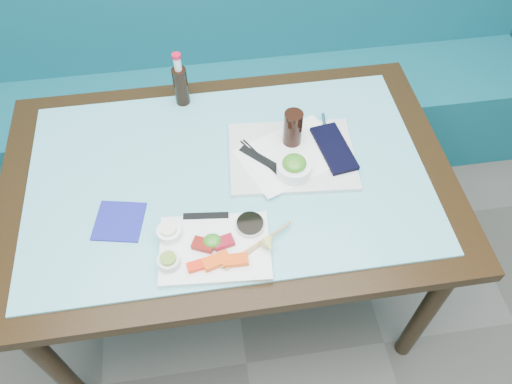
{
  "coord_description": "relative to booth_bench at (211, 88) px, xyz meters",
  "views": [
    {
      "loc": [
        -0.06,
        0.48,
        1.95
      ],
      "look_at": [
        0.07,
        1.34,
        0.8
      ],
      "focal_mm": 35.0,
      "sensor_mm": 36.0,
      "label": 1
    }
  ],
  "objects": [
    {
      "name": "cola_bottle_neck",
      "position": [
        -0.12,
        -0.49,
        0.55
      ],
      "size": [
        0.03,
        0.03,
        0.05
      ],
      "primitive_type": "cylinder",
      "rotation": [
        0.0,
        0.0,
        0.13
      ],
      "color": "silver",
      "rests_on": "cola_bottle_body"
    },
    {
      "name": "paper_placemat",
      "position": [
        0.21,
        -0.8,
        0.4
      ],
      "size": [
        0.38,
        0.33,
        0.0
      ],
      "primitive_type": "cube",
      "rotation": [
        0.0,
        0.0,
        0.39
      ],
      "color": "white",
      "rests_on": "serving_tray"
    },
    {
      "name": "blue_napkin",
      "position": [
        -0.33,
        -0.97,
        0.39
      ],
      "size": [
        0.16,
        0.16,
        0.01
      ],
      "primitive_type": "cube",
      "rotation": [
        0.0,
        0.0,
        -0.21
      ],
      "color": "navy",
      "rests_on": "glass_top"
    },
    {
      "name": "salmon_right",
      "position": [
        -0.02,
        -1.16,
        0.41
      ],
      "size": [
        0.07,
        0.03,
        0.02
      ],
      "primitive_type": "cube",
      "rotation": [
        0.0,
        0.0,
        -0.01
      ],
      "color": "#FD470A",
      "rests_on": "sashimi_plate"
    },
    {
      "name": "salmon_mid",
      "position": [
        -0.07,
        -1.15,
        0.41
      ],
      "size": [
        0.08,
        0.05,
        0.02
      ],
      "primitive_type": "cube",
      "rotation": [
        0.0,
        0.0,
        0.28
      ],
      "color": "#FF4C0A",
      "rests_on": "sashimi_plate"
    },
    {
      "name": "cola_bottle_body",
      "position": [
        -0.12,
        -0.49,
        0.45
      ],
      "size": [
        0.06,
        0.06,
        0.14
      ],
      "primitive_type": "cylinder",
      "rotation": [
        0.0,
        0.0,
        -0.37
      ],
      "color": "black",
      "rests_on": "glass_top"
    },
    {
      "name": "soy_fill",
      "position": [
        0.04,
        -1.05,
        0.42
      ],
      "size": [
        0.09,
        0.09,
        0.01
      ],
      "primitive_type": "cylinder",
      "rotation": [
        0.0,
        0.0,
        0.19
      ],
      "color": "black",
      "rests_on": "soy_dish"
    },
    {
      "name": "fork",
      "position": [
        0.34,
        -0.7,
        0.4
      ],
      "size": [
        0.02,
        0.1,
        0.01
      ],
      "primitive_type": "cylinder",
      "rotation": [
        1.57,
        0.0,
        -0.12
      ],
      "color": "silver",
      "rests_on": "serving_tray"
    },
    {
      "name": "wasabi_fill",
      "position": [
        -0.19,
        -1.14,
        0.43
      ],
      "size": [
        0.05,
        0.05,
        0.01
      ],
      "primitive_type": "cylinder",
      "rotation": [
        0.0,
        0.0,
        -0.29
      ],
      "color": "olive",
      "rests_on": "ramekin_wasabi"
    },
    {
      "name": "tuna_left",
      "position": [
        -0.1,
        -1.1,
        0.41
      ],
      "size": [
        0.07,
        0.06,
        0.02
      ],
      "primitive_type": "cube",
      "rotation": [
        0.0,
        0.0,
        -0.43
      ],
      "color": "maroon",
      "rests_on": "sashimi_plate"
    },
    {
      "name": "tray_sleeve",
      "position": [
        0.11,
        -0.81,
        0.4
      ],
      "size": [
        0.14,
        0.14,
        0.0
      ],
      "primitive_type": "cube",
      "rotation": [
        0.0,
        0.0,
        0.77
      ],
      "color": "black",
      "rests_on": "serving_tray"
    },
    {
      "name": "ginger_fill",
      "position": [
        -0.19,
        -1.05,
        0.43
      ],
      "size": [
        0.05,
        0.05,
        0.01
      ],
      "primitive_type": "cylinder",
      "rotation": [
        0.0,
        0.0,
        -0.18
      ],
      "color": "white",
      "rests_on": "ramekin_ginger"
    },
    {
      "name": "black_chopstick_a",
      "position": [
        0.11,
        -0.81,
        0.4
      ],
      "size": [
        0.11,
        0.18,
        0.01
      ],
      "primitive_type": "cylinder",
      "rotation": [
        1.57,
        0.0,
        0.54
      ],
      "color": "black",
      "rests_on": "serving_tray"
    },
    {
      "name": "navy_pouch",
      "position": [
        0.34,
        -0.8,
        0.41
      ],
      "size": [
        0.12,
        0.21,
        0.02
      ],
      "primitive_type": "cube",
      "rotation": [
        0.0,
        0.0,
        0.15
      ],
      "color": "black",
      "rests_on": "serving_tray"
    },
    {
      "name": "black_chopstick_b",
      "position": [
        0.12,
        -0.81,
        0.4
      ],
      "size": [
        0.11,
        0.19,
        0.01
      ],
      "primitive_type": "cylinder",
      "rotation": [
        1.57,
        0.0,
        0.51
      ],
      "color": "black",
      "rests_on": "serving_tray"
    },
    {
      "name": "cola_bottle_cap",
      "position": [
        -0.12,
        -0.49,
        0.58
      ],
      "size": [
        0.04,
        0.04,
        0.01
      ],
      "primitive_type": "cylinder",
      "rotation": [
        0.0,
        0.0,
        0.39
      ],
      "color": "red",
      "rests_on": "cola_bottle_neck"
    },
    {
      "name": "wooden_chopstick_b",
      "position": [
        0.05,
        -1.12,
        0.4
      ],
      "size": [
        0.2,
        0.13,
        0.01
      ],
      "primitive_type": "cylinder",
      "rotation": [
        1.57,
        0.0,
        -1.02
      ],
      "color": "#A4834D",
      "rests_on": "sashimi_plate"
    },
    {
      "name": "seaweed_garnish",
      "position": [
        -0.07,
        -1.09,
        0.41
      ],
      "size": [
        0.05,
        0.05,
        0.03
      ],
      "primitive_type": "ellipsoid",
      "rotation": [
        0.0,
        0.0,
        -0.02
      ],
      "color": "#33801D",
      "rests_on": "sashimi_plate"
    },
    {
      "name": "booth_bench",
      "position": [
        0.0,
        0.0,
        0.0
      ],
      "size": [
        3.0,
        0.56,
        1.17
      ],
      "color": "#105968",
      "rests_on": "ground"
    },
    {
      "name": "chopstick_sleeve",
      "position": [
        -0.08,
        -1.0,
        0.4
      ],
      "size": [
        0.13,
        0.03,
        0.0
      ],
      "primitive_type": "cube",
      "rotation": [
        0.0,
        0.0,
        -0.11
      ],
      "color": "black",
      "rests_on": "sashimi_plate"
    },
    {
      "name": "wooden_chopstick_a",
      "position": [
        0.04,
        -1.12,
        0.4
      ],
      "size": [
        0.21,
        0.11,
        0.01
      ],
      "primitive_type": "cylinder",
      "rotation": [
        1.57,
        0.0,
        -1.08
      ],
      "color": "tan",
      "rests_on": "sashimi_plate"
    },
    {
      "name": "dining_table",
      "position": [
        0.0,
        -0.84,
        0.29
      ],
      "size": [
        1.4,
        0.9,
        0.75
      ],
      "color": "black",
      "rests_on": "ground"
    },
    {
      "name": "serving_tray",
      "position": [
        0.21,
        -0.8,
        0.39
      ],
      "size": [
        0.42,
        0.33,
        0.01
      ],
      "primitive_type": "cube",
      "rotation": [
        0.0,
        0.0,
        -0.09
      ],
      "color": "silver",
      "rests_on": "glass_top"
    },
    {
      "name": "glass_top",
      "position": [
        0.0,
        -0.84,
        0.38
      ],
      "size": [
        1.22,
        0.76,
        0.01
      ],
      "primitive_type": "cube",
      "color": "#63B7C6",
      "rests_on": "dining_table"
    },
    {
      "name": "tuna_right",
      "position": [
        -0.04,
        -1.1,
        0.41
      ],
      "size": [
        0.06,
        0.05,
        0.02
      ],
      "primitive_type": "cube",
      "rotation": [
        0.0,
        0.0,
        0.23
      ],
      "color": "maroon",
      "rests_on": "sashimi_plate"
    },
    {
      "name": "cola_glass",
      "position": [
        0.22,
        -0.75,
        0.46
      ],
      "size": [
        0.07,
        0.07,
        0.12
      ],
      "primitive_type": "cylinder",
      "rotation": [
        0.0,
        0.0,
        -0.28
      ],
      "color": "black",
      "rests_on": "serving_tray"
    },
    {
      "name": "soy_dish",
      "position": [
        0.04,
        -1.05,
        0.41
      ],
      "size": [
        0.11,
        0.11,
        0.02
      ],
      "primitive_type": "cylinder",
      "rotation": [
        0.0,
        0.0,
        -0.41
      ],
      "color": "silver",
      "rests_on": "sashimi_plate"
    },
    {
      "name": "ramekin_wasabi",
      "position": [
        -0.19,
        -1.14,
        0.41
      ],
      "size": [
        0.08,
        0.08,
        0.03
      ],
      "primitive_type": "cylinder",
      "rotation": [
        0.0,
        0.0,
        -0.35
      ],
      "color": "silver",
      "rests_on": "sashimi_plate"
    },
    {
      "name": "lemon_wedge",
      "position": [
        0.08,
        -1.13,
        0.42
      ],
      "size": [
        0.05,
        0.04,
        0.04
      ],
      "primitive_type": "cone",
      "rotation": [
        1.57,
        0.0,
        0.27
      ],
      "color": "#D3D866",
      "rests_on": "sashimi_plate"
    },
    {
      "name": "ramekin_ginger",
      "position": [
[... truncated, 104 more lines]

